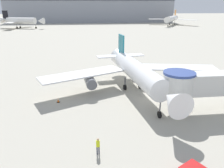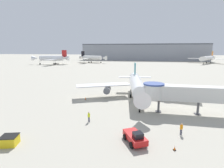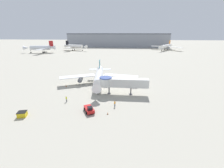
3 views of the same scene
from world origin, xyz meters
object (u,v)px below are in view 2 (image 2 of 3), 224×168
object	(u,v)px
traffic_cone_apron_front	(175,148)
ground_crew_wing_walker	(89,116)
background_jet_black_tail	(92,58)
service_container_yellow	(10,140)
main_airplane	(137,85)
jet_bridge	(179,93)
pushback_tug_red	(135,137)
traffic_cone_port_wing	(85,98)
background_jet_orange_tail	(208,58)
background_jet_red_tail	(52,58)
ground_crew_marshaller	(181,128)

from	to	relation	value
traffic_cone_apron_front	ground_crew_wing_walker	bearing A→B (deg)	154.96
traffic_cone_apron_front	background_jet_black_tail	size ratio (longest dim) A/B	0.02
service_container_yellow	traffic_cone_apron_front	size ratio (longest dim) A/B	3.99
main_airplane	jet_bridge	world-z (taller)	main_airplane
pushback_tug_red	ground_crew_wing_walker	world-z (taller)	pushback_tug_red
main_airplane	ground_crew_wing_walker	world-z (taller)	main_airplane
traffic_cone_port_wing	background_jet_orange_tail	xyz separation A→B (m)	(69.56, 133.55, 4.45)
background_jet_orange_tail	traffic_cone_port_wing	bearing A→B (deg)	-86.22
background_jet_black_tail	background_jet_orange_tail	world-z (taller)	background_jet_black_tail
traffic_cone_port_wing	background_jet_red_tail	xyz separation A→B (m)	(-64.30, 97.13, 4.91)
service_container_yellow	ground_crew_wing_walker	size ratio (longest dim) A/B	1.36
jet_bridge	background_jet_black_tail	bearing A→B (deg)	114.83
pushback_tug_red	service_container_yellow	bearing A→B (deg)	164.08
ground_crew_marshaller	background_jet_red_tail	size ratio (longest dim) A/B	0.06
jet_bridge	traffic_cone_apron_front	distance (m)	14.52
background_jet_black_tail	background_jet_orange_tail	size ratio (longest dim) A/B	0.87
ground_crew_marshaller	background_jet_orange_tail	distance (m)	156.51
background_jet_orange_tail	background_jet_red_tail	world-z (taller)	background_jet_red_tail
background_jet_red_tail	traffic_cone_port_wing	bearing A→B (deg)	20.90
ground_crew_wing_walker	ground_crew_marshaller	bearing A→B (deg)	-8.57
ground_crew_wing_walker	pushback_tug_red	bearing A→B (deg)	-34.68
traffic_cone_port_wing	traffic_cone_apron_front	bearing A→B (deg)	-46.04
jet_bridge	traffic_cone_port_wing	bearing A→B (deg)	165.66
main_airplane	traffic_cone_port_wing	bearing A→B (deg)	-174.56
ground_crew_marshaller	ground_crew_wing_walker	distance (m)	14.88
background_jet_black_tail	traffic_cone_port_wing	bearing A→B (deg)	-144.44
traffic_cone_port_wing	background_jet_orange_tail	distance (m)	150.65
main_airplane	background_jet_red_tail	xyz separation A→B (m)	(-76.82, 94.34, 1.61)
background_jet_black_tail	jet_bridge	bearing A→B (deg)	-136.78
jet_bridge	traffic_cone_apron_front	bearing A→B (deg)	-100.37
jet_bridge	service_container_yellow	bearing A→B (deg)	-144.55
traffic_cone_port_wing	pushback_tug_red	bearing A→B (deg)	-53.65
jet_bridge	background_jet_red_tail	xyz separation A→B (m)	(-85.42, 102.62, 1.08)
jet_bridge	traffic_cone_apron_front	size ratio (longest dim) A/B	26.11
pushback_tug_red	ground_crew_marshaller	world-z (taller)	pushback_tug_red
jet_bridge	pushback_tug_red	bearing A→B (deg)	-119.90
ground_crew_marshaller	ground_crew_wing_walker	world-z (taller)	ground_crew_wing_walker
main_airplane	traffic_cone_apron_front	xyz separation A→B (m)	(6.03, -22.03, -3.34)
traffic_cone_apron_front	background_jet_orange_tail	world-z (taller)	background_jet_orange_tail
background_jet_orange_tail	jet_bridge	bearing A→B (deg)	-77.92
main_airplane	pushback_tug_red	bearing A→B (deg)	-94.23
ground_crew_marshaller	background_jet_black_tail	distance (m)	147.78
service_container_yellow	pushback_tug_red	bearing A→B (deg)	12.97
traffic_cone_apron_front	ground_crew_wing_walker	world-z (taller)	ground_crew_wing_walker
service_container_yellow	traffic_cone_port_wing	world-z (taller)	service_container_yellow
pushback_tug_red	background_jet_black_tail	distance (m)	148.78
ground_crew_marshaller	background_jet_red_tail	world-z (taller)	background_jet_red_tail
ground_crew_wing_walker	background_jet_black_tail	bearing A→B (deg)	105.96
background_jet_red_tail	ground_crew_wing_walker	bearing A→B (deg)	19.68
service_container_yellow	ground_crew_marshaller	world-z (taller)	ground_crew_marshaller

